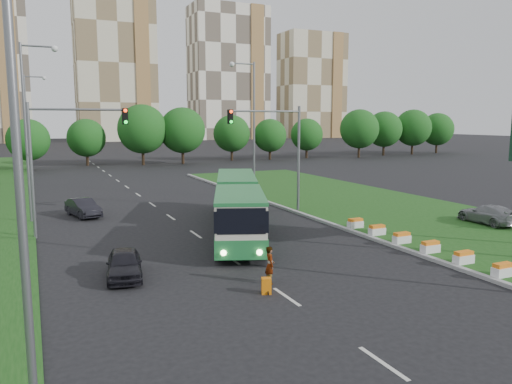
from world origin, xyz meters
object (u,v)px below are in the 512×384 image
traffic_mast_median (280,142)px  car_left_far (83,208)px  traffic_mast_left (60,148)px  pedestrian (270,265)px  car_median (488,214)px  articulated_bus (233,204)px  shopping_trolley (266,286)px  car_left_near (124,264)px

traffic_mast_median → car_left_far: traffic_mast_median is taller
traffic_mast_left → pedestrian: 15.87m
traffic_mast_median → car_median: 15.06m
articulated_bus → pedestrian: articulated_bus is taller
car_median → shopping_trolley: 19.92m
articulated_bus → shopping_trolley: size_ratio=25.11×
shopping_trolley → car_median: bearing=36.0°
articulated_bus → car_left_far: 12.07m
traffic_mast_median → articulated_bus: size_ratio=0.48×
traffic_mast_left → car_median: bearing=-18.3°
car_left_far → pedestrian: pedestrian is taller
shopping_trolley → traffic_mast_median: bearing=80.6°
car_median → shopping_trolley: size_ratio=6.61×
traffic_mast_left → articulated_bus: size_ratio=0.48×
car_left_near → articulated_bus: bearing=50.4°
traffic_mast_median → car_median: traffic_mast_median is taller
car_left_near → shopping_trolley: car_left_near is taller
traffic_mast_median → shopping_trolley: size_ratio=12.11×
articulated_bus → shopping_trolley: (-3.12, -11.46, -1.34)m
traffic_mast_left → articulated_bus: traffic_mast_left is taller
car_left_near → car_median: 23.97m
car_median → shopping_trolley: (-19.06, -5.77, -0.46)m
articulated_bus → car_left_near: bearing=-118.1°
pedestrian → shopping_trolley: 1.40m
car_median → pedestrian: bearing=16.2°
articulated_bus → traffic_mast_median: bearing=57.5°
traffic_mast_median → shopping_trolley: 18.18m
traffic_mast_median → car_left_far: size_ratio=1.99×
traffic_mast_median → car_median: bearing=-41.8°
traffic_mast_left → car_left_near: bearing=-79.0°
pedestrian → articulated_bus: bearing=-0.5°
car_left_near → traffic_mast_left: bearing=110.4°
shopping_trolley → articulated_bus: bearing=93.9°
car_left_far → car_median: 28.18m
traffic_mast_median → articulated_bus: traffic_mast_median is taller
articulated_bus → car_left_near: 10.65m
traffic_mast_left → car_median: size_ratio=1.83×
car_left_near → car_left_far: (-0.29, 15.68, 0.02)m
car_left_near → pedestrian: size_ratio=2.30×
traffic_mast_left → pedestrian: bearing=-60.5°
car_left_far → pedestrian: (5.86, -19.06, 0.15)m
car_median → pedestrian: pedestrian is taller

